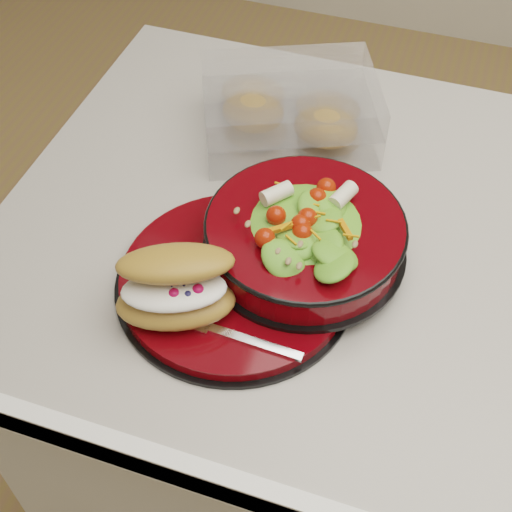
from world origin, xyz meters
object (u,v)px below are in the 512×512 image
(fork, at_px, (236,336))
(pastry_box, at_px, (289,111))
(dinner_plate, at_px, (235,281))
(island_counter, at_px, (415,430))
(salad_bowl, at_px, (305,230))
(croissant, at_px, (176,287))

(fork, relative_size, pastry_box, 0.50)
(dinner_plate, height_order, fork, fork)
(pastry_box, bearing_deg, island_counter, -52.84)
(salad_bowl, bearing_deg, dinner_plate, -135.89)
(dinner_plate, bearing_deg, island_counter, 25.14)
(island_counter, height_order, croissant, croissant)
(dinner_plate, xyz_separation_m, salad_bowl, (0.07, 0.06, 0.05))
(salad_bowl, height_order, croissant, salad_bowl)
(fork, bearing_deg, dinner_plate, 22.77)
(croissant, bearing_deg, pastry_box, 63.34)
(fork, bearing_deg, island_counter, -46.35)
(dinner_plate, distance_m, fork, 0.09)
(salad_bowl, xyz_separation_m, pastry_box, (-0.09, 0.23, -0.01))
(island_counter, relative_size, dinner_plate, 4.26)
(island_counter, distance_m, pastry_box, 0.59)
(island_counter, relative_size, salad_bowl, 4.95)
(fork, distance_m, pastry_box, 0.38)
(croissant, bearing_deg, fork, -35.48)
(croissant, xyz_separation_m, fork, (0.08, -0.02, -0.04))
(croissant, distance_m, pastry_box, 0.36)
(dinner_plate, bearing_deg, pastry_box, 94.23)
(dinner_plate, xyz_separation_m, pastry_box, (-0.02, 0.29, 0.03))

